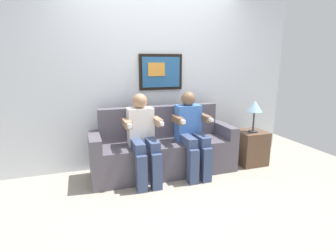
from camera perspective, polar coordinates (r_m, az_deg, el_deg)
ground_plane at (r=3.43m, az=0.82°, el=-12.02°), size 5.66×5.66×0.00m
back_wall_assembly at (r=3.82m, az=-2.98°, el=10.92°), size 4.35×0.10×2.60m
couch at (r=3.59m, az=-0.91°, el=-5.38°), size 1.95×0.58×0.90m
person_on_left at (r=3.27m, az=-5.52°, el=-2.01°), size 0.46×0.56×1.11m
person_on_right at (r=3.47m, az=5.10°, el=-1.06°), size 0.46×0.56×1.11m
side_table_right at (r=4.11m, az=17.51°, el=-4.46°), size 0.40×0.40×0.50m
table_lamp at (r=3.93m, az=18.35°, el=3.82°), size 0.22×0.22×0.46m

